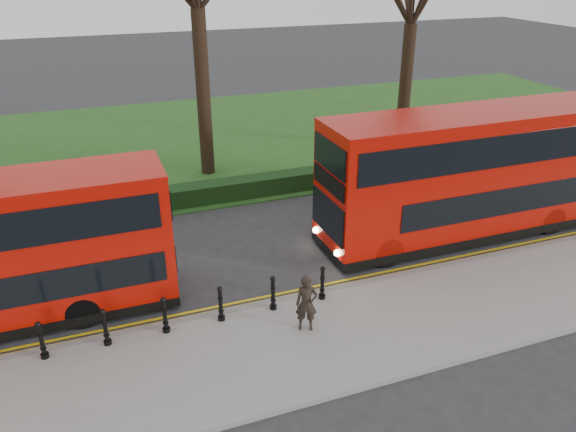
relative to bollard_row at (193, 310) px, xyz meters
name	(u,v)px	position (x,y,z in m)	size (l,w,h in m)	color
ground	(220,296)	(1.03, 1.35, -0.65)	(120.00, 120.00, 0.00)	#28282B
pavement	(250,357)	(1.03, -1.65, -0.57)	(60.00, 4.00, 0.15)	gray
kerb	(229,313)	(1.03, 0.35, -0.57)	(60.00, 0.25, 0.16)	slate
grass_verge	(149,145)	(1.03, 16.35, -0.62)	(60.00, 18.00, 0.06)	#1E4D19
hedge	(177,197)	(1.03, 8.15, -0.25)	(60.00, 0.90, 0.80)	black
yellow_line_outer	(226,309)	(1.03, 0.65, -0.64)	(60.00, 0.10, 0.01)	yellow
yellow_line_inner	(224,305)	(1.03, 0.85, -0.64)	(60.00, 0.10, 0.01)	yellow
bollard_row	(193,310)	(0.00, 0.00, 0.00)	(7.56, 0.15, 1.00)	black
bus_rear	(475,174)	(10.41, 2.29, 1.58)	(11.11, 2.55, 4.42)	#AB0D04
pedestrian	(307,303)	(2.74, -1.16, 0.29)	(0.57, 0.38, 1.57)	black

